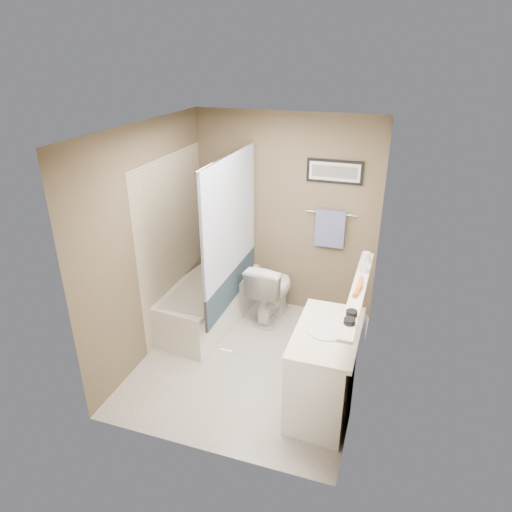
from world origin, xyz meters
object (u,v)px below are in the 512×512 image
(glass_jar, at_px, (366,257))
(hair_brush_front, at_px, (358,290))
(vanity, at_px, (325,373))
(candle_bowl_near, at_px, (349,321))
(bathtub, at_px, (208,302))
(toilet, at_px, (271,289))
(soap_bottle, at_px, (364,264))
(hair_brush_back, at_px, (359,284))
(candle_bowl_far, at_px, (352,313))

(glass_jar, bearing_deg, hair_brush_front, -90.00)
(vanity, distance_m, candle_bowl_near, 0.80)
(bathtub, distance_m, hair_brush_front, 2.14)
(candle_bowl_near, bearing_deg, toilet, 124.00)
(hair_brush_front, bearing_deg, soap_bottle, 90.00)
(candle_bowl_near, bearing_deg, vanity, 124.92)
(hair_brush_back, bearing_deg, candle_bowl_far, -90.00)
(hair_brush_front, bearing_deg, candle_bowl_near, -90.00)
(vanity, height_order, soap_bottle, soap_bottle)
(vanity, distance_m, hair_brush_back, 0.84)
(bathtub, bearing_deg, hair_brush_back, -13.92)
(candle_bowl_near, xyz_separation_m, glass_jar, (0.00, 1.15, 0.03))
(glass_jar, height_order, soap_bottle, soap_bottle)
(vanity, relative_size, hair_brush_back, 4.09)
(soap_bottle, bearing_deg, hair_brush_back, -90.00)
(vanity, xyz_separation_m, glass_jar, (0.19, 0.89, 0.77))
(vanity, bearing_deg, soap_bottle, 78.58)
(bathtub, bearing_deg, toilet, 31.32)
(bathtub, height_order, vanity, vanity)
(toilet, xyz_separation_m, hair_brush_front, (1.09, -1.11, 0.76))
(toilet, bearing_deg, hair_brush_back, 142.90)
(vanity, height_order, hair_brush_back, hair_brush_back)
(toilet, relative_size, vanity, 0.84)
(candle_bowl_far, bearing_deg, hair_brush_back, 90.00)
(hair_brush_front, distance_m, glass_jar, 0.65)
(candle_bowl_near, bearing_deg, hair_brush_back, 90.00)
(toilet, relative_size, candle_bowl_near, 8.39)
(toilet, bearing_deg, glass_jar, 162.13)
(bathtub, distance_m, candle_bowl_near, 2.38)
(soap_bottle, bearing_deg, bathtub, 168.47)
(toilet, distance_m, candle_bowl_far, 2.00)
(bathtub, distance_m, candle_bowl_far, 2.31)
(vanity, bearing_deg, candle_bowl_far, -33.68)
(toilet, bearing_deg, bathtub, 29.84)
(toilet, height_order, hair_brush_back, hair_brush_back)
(bathtub, height_order, soap_bottle, soap_bottle)
(hair_brush_front, bearing_deg, bathtub, 156.13)
(toilet, distance_m, hair_brush_front, 1.73)
(bathtub, bearing_deg, vanity, -26.09)
(glass_jar, bearing_deg, candle_bowl_near, -90.00)
(bathtub, relative_size, glass_jar, 15.00)
(bathtub, distance_m, toilet, 0.78)
(candle_bowl_far, relative_size, hair_brush_front, 0.41)
(candle_bowl_far, bearing_deg, glass_jar, 90.00)
(candle_bowl_near, bearing_deg, bathtub, 144.05)
(candle_bowl_near, height_order, candle_bowl_far, same)
(candle_bowl_near, distance_m, candle_bowl_far, 0.12)
(soap_bottle, bearing_deg, hair_brush_front, -90.00)
(hair_brush_back, distance_m, glass_jar, 0.53)
(bathtub, relative_size, candle_bowl_near, 16.67)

